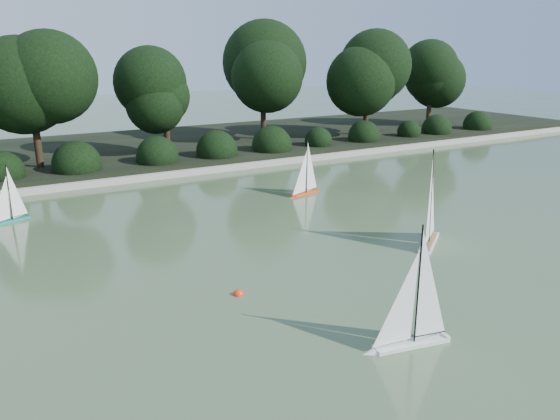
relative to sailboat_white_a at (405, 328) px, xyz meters
name	(u,v)px	position (x,y,z in m)	size (l,w,h in m)	color
ground	(357,294)	(0.44, 1.50, -0.27)	(80.00, 80.00, 0.00)	#3A4D2E
pond_coping	(163,175)	(0.44, 10.50, -0.18)	(40.00, 0.35, 0.18)	gray
far_bank	(125,151)	(0.44, 14.50, -0.12)	(40.00, 8.00, 0.30)	black
tree_line	(170,79)	(1.67, 12.93, 2.38)	(26.31, 3.93, 4.39)	black
shrub_hedge	(152,157)	(0.44, 11.40, 0.18)	(29.10, 1.10, 1.10)	black
sailboat_white_a	(405,328)	(0.00, 0.00, 0.00)	(1.24, 0.42, 1.69)	silver
sailboat_white_b	(431,227)	(3.11, 2.65, 0.04)	(1.25, 0.99, 1.95)	silver
sailboat_orange	(303,186)	(2.90, 6.85, -0.03)	(1.10, 0.46, 1.51)	#E1440F
sailboat_teal	(7,213)	(-3.81, 8.12, -0.05)	(0.94, 0.53, 1.34)	#167E74
race_buoy	(239,295)	(-1.12, 2.40, -0.27)	(0.17, 0.17, 0.17)	#FF2E0D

